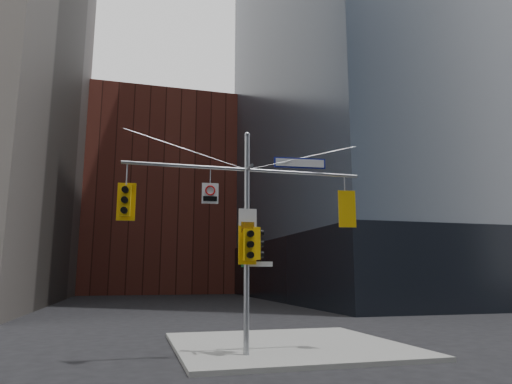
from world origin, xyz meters
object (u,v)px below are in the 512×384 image
traffic_light_east_arm (345,210)px  traffic_light_pole_side (256,244)px  traffic_light_west_arm (126,201)px  regulatory_sign_arm (210,193)px  signal_assembly (247,217)px  traffic_light_pole_front (249,245)px  street_sign_blade (300,163)px

traffic_light_east_arm → traffic_light_pole_side: (-3.19, 0.01, -1.23)m
traffic_light_west_arm → regulatory_sign_arm: bearing=6.9°
traffic_light_east_arm → traffic_light_pole_side: 3.42m
signal_assembly → traffic_light_east_arm: (3.52, 0.00, 0.38)m
signal_assembly → traffic_light_pole_side: bearing=2.5°
traffic_light_east_arm → traffic_light_pole_side: traffic_light_east_arm is taller
signal_assembly → traffic_light_west_arm: (-3.81, 0.01, 0.38)m
signal_assembly → traffic_light_pole_front: size_ratio=6.52×
traffic_light_west_arm → street_sign_blade: size_ratio=0.65×
street_sign_blade → regulatory_sign_arm: (-3.08, -0.02, -1.18)m
traffic_light_pole_side → regulatory_sign_arm: regulatory_sign_arm is taller
signal_assembly → street_sign_blade: (1.87, 0.00, 1.93)m
traffic_light_pole_side → traffic_light_pole_front: 0.43m
traffic_light_east_arm → street_sign_blade: (-1.65, 0.00, 1.55)m
traffic_light_west_arm → traffic_light_east_arm: size_ratio=0.92×
traffic_light_pole_front → regulatory_sign_arm: size_ratio=1.84×
traffic_light_east_arm → street_sign_blade: size_ratio=0.70×
traffic_light_east_arm → signal_assembly: bearing=7.7°
signal_assembly → regulatory_sign_arm: 1.43m
traffic_light_pole_side → regulatory_sign_arm: bearing=81.9°
traffic_light_pole_front → traffic_light_west_arm: bearing=174.0°
traffic_light_east_arm → regulatory_sign_arm: regulatory_sign_arm is taller
street_sign_blade → traffic_light_east_arm: bearing=5.6°
street_sign_blade → regulatory_sign_arm: bearing=-173.9°
traffic_light_east_arm → regulatory_sign_arm: bearing=7.9°
traffic_light_west_arm → street_sign_blade: bearing=7.5°
traffic_light_pole_side → traffic_light_pole_front: size_ratio=0.85×
traffic_light_pole_front → street_sign_blade: 3.41m
signal_assembly → traffic_light_pole_front: signal_assembly is taller
signal_assembly → traffic_light_pole_front: 0.94m
signal_assembly → street_sign_blade: 2.69m
traffic_light_pole_side → traffic_light_east_arm: bearing=-99.6°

